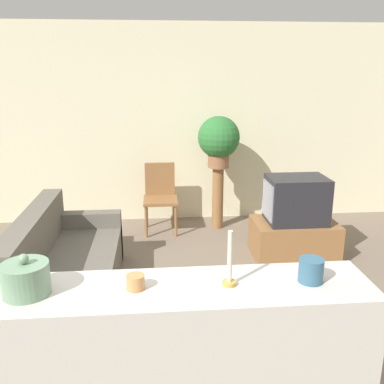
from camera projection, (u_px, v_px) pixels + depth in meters
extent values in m
plane|color=#756656|center=(143.00, 381.00, 2.96)|extent=(14.00, 14.00, 0.00)
cube|color=beige|center=(145.00, 125.00, 5.88)|extent=(9.00, 0.06, 2.70)
cube|color=#605B51|center=(72.00, 278.00, 4.01)|extent=(0.83, 1.80, 0.40)
cube|color=#605B51|center=(33.00, 238.00, 3.87)|extent=(0.20, 1.80, 0.42)
cube|color=#605B51|center=(51.00, 318.00, 3.21)|extent=(0.83, 0.16, 0.57)
cube|color=#605B51|center=(84.00, 237.00, 4.78)|extent=(0.83, 0.16, 0.57)
cube|color=olive|center=(294.00, 239.00, 4.90)|extent=(0.93, 0.60, 0.43)
cube|color=#232328|center=(296.00, 200.00, 4.77)|extent=(0.64, 0.48, 0.52)
cube|color=#939EB2|center=(268.00, 200.00, 4.75)|extent=(0.02, 0.39, 0.40)
cube|color=olive|center=(160.00, 200.00, 5.60)|extent=(0.44, 0.44, 0.04)
cube|color=olive|center=(160.00, 179.00, 5.73)|extent=(0.40, 0.04, 0.44)
cylinder|color=olive|center=(146.00, 222.00, 5.47)|extent=(0.04, 0.04, 0.42)
cylinder|color=olive|center=(176.00, 221.00, 5.50)|extent=(0.04, 0.04, 0.42)
cylinder|color=olive|center=(147.00, 213.00, 5.83)|extent=(0.04, 0.04, 0.42)
cylinder|color=olive|center=(174.00, 212.00, 5.86)|extent=(0.04, 0.04, 0.42)
cylinder|color=olive|center=(218.00, 198.00, 5.77)|extent=(0.15, 0.15, 0.84)
cylinder|color=#8E5B3D|center=(218.00, 161.00, 5.63)|extent=(0.28, 0.28, 0.17)
sphere|color=#2D7033|center=(219.00, 137.00, 5.54)|extent=(0.55, 0.55, 0.55)
cube|color=beige|center=(136.00, 381.00, 2.21)|extent=(2.38, 0.44, 1.06)
cylinder|color=gray|center=(26.00, 279.00, 2.01)|extent=(0.22, 0.22, 0.15)
sphere|color=gray|center=(23.00, 259.00, 1.98)|extent=(0.05, 0.05, 0.05)
cylinder|color=#C6844C|center=(135.00, 282.00, 2.06)|extent=(0.09, 0.09, 0.07)
cylinder|color=#B7933D|center=(229.00, 283.00, 2.11)|extent=(0.07, 0.07, 0.02)
cylinder|color=beige|center=(230.00, 256.00, 2.07)|extent=(0.02, 0.02, 0.26)
cylinder|color=#335B75|center=(311.00, 270.00, 2.13)|extent=(0.12, 0.12, 0.12)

